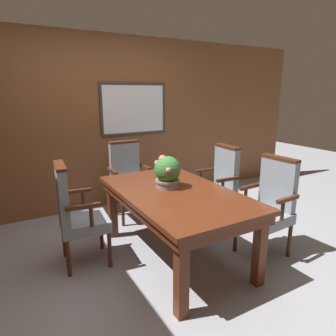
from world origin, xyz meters
TOP-DOWN VIEW (x-y plane):
  - ground_plane at (0.00, 0.00)m, footprint 14.00×14.00m
  - wall_back at (0.00, 1.86)m, footprint 7.20×0.08m
  - dining_table at (0.15, 0.07)m, footprint 1.02×1.73m
  - chair_right_near at (1.05, -0.33)m, footprint 0.48×0.52m
  - chair_left_far at (-0.75, 0.44)m, footprint 0.49×0.53m
  - chair_head_far at (0.14, 1.30)m, footprint 0.50×0.45m
  - chair_right_far at (1.02, 0.46)m, footprint 0.47×0.52m
  - potted_plant at (0.14, 0.21)m, footprint 0.27×0.27m

SIDE VIEW (x-z plane):
  - ground_plane at x=0.00m, z-range 0.00..0.00m
  - chair_right_near at x=1.05m, z-range 0.04..1.08m
  - chair_left_far at x=-0.75m, z-range 0.04..1.08m
  - chair_head_far at x=0.14m, z-range 0.04..1.08m
  - chair_right_far at x=1.02m, z-range 0.04..1.08m
  - dining_table at x=0.15m, z-range 0.27..0.99m
  - potted_plant at x=0.14m, z-range 0.72..1.05m
  - wall_back at x=0.00m, z-range 0.00..2.45m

